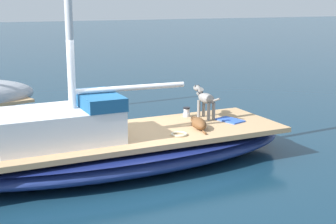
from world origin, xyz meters
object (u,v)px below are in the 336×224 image
at_px(dog_grey, 205,99).
at_px(dog_brown, 198,123).
at_px(sailboat_main, 120,150).
at_px(coiled_rope, 179,134).
at_px(deck_winch, 187,112).
at_px(deck_towel, 230,120).

relative_size(dog_grey, dog_brown, 0.98).
distance_m(sailboat_main, coiled_rope, 1.19).
height_order(deck_winch, deck_towel, deck_winch).
bearing_deg(deck_towel, sailboat_main, 92.88).
bearing_deg(dog_brown, sailboat_main, 83.56).
bearing_deg(deck_winch, coiled_rope, 150.58).
xyz_separation_m(sailboat_main, dog_grey, (0.56, -2.09, 0.75)).
distance_m(sailboat_main, dog_grey, 2.29).
bearing_deg(coiled_rope, deck_winch, -29.42).
height_order(sailboat_main, deck_towel, deck_towel).
bearing_deg(deck_winch, sailboat_main, 114.96).
bearing_deg(deck_winch, deck_towel, -134.81).
bearing_deg(sailboat_main, deck_winch, -65.04).
xyz_separation_m(dog_brown, deck_winch, (1.01, -0.19, -0.01)).
xyz_separation_m(sailboat_main, coiled_rope, (-0.50, -1.03, 0.35)).
bearing_deg(dog_brown, deck_winch, -10.53).
bearing_deg(coiled_rope, deck_towel, -66.67).
bearing_deg(dog_grey, dog_brown, 145.74).
distance_m(deck_winch, deck_towel, 1.00).
relative_size(dog_brown, deck_towel, 1.70).
distance_m(deck_winch, coiled_rope, 1.53).
height_order(dog_grey, deck_towel, dog_grey).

